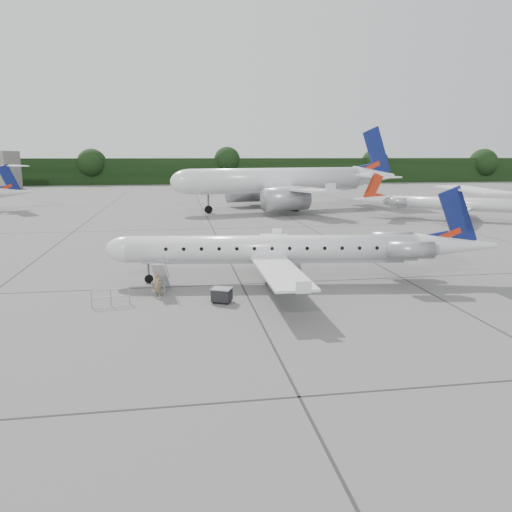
{
  "coord_description": "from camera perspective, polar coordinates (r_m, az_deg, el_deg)",
  "views": [
    {
      "loc": [
        -8.26,
        -29.89,
        8.88
      ],
      "look_at": [
        -3.14,
        2.24,
        2.3
      ],
      "focal_mm": 35.0,
      "sensor_mm": 36.0,
      "label": 1
    }
  ],
  "objects": [
    {
      "name": "airstair",
      "position": [
        33.65,
        -10.85,
        -2.22
      ],
      "size": [
        1.15,
        2.53,
        2.1
      ],
      "primitive_type": null,
      "rotation": [
        0.0,
        0.0,
        -0.13
      ],
      "color": "silver",
      "rests_on": "ground"
    },
    {
      "name": "baggage_cart",
      "position": [
        30.7,
        -3.94,
        -4.46
      ],
      "size": [
        1.4,
        1.29,
        0.98
      ],
      "primitive_type": null,
      "rotation": [
        0.0,
        0.0,
        -0.42
      ],
      "color": "black",
      "rests_on": "ground"
    },
    {
      "name": "safety_railing",
      "position": [
        31.25,
        -16.27,
        -4.59
      ],
      "size": [
        2.18,
        0.44,
        1.0
      ],
      "primitive_type": null,
      "rotation": [
        0.0,
        0.0,
        0.17
      ],
      "color": "#95979D",
      "rests_on": "ground"
    },
    {
      "name": "treeline",
      "position": [
        160.17,
        -6.18,
        9.63
      ],
      "size": [
        260.0,
        4.0,
        8.0
      ],
      "primitive_type": "cube",
      "color": "black",
      "rests_on": "ground"
    },
    {
      "name": "passenger",
      "position": [
        32.4,
        -11.2,
        -3.26
      ],
      "size": [
        0.62,
        0.45,
        1.56
      ],
      "primitive_type": "imported",
      "rotation": [
        0.0,
        0.0,
        0.14
      ],
      "color": "olive",
      "rests_on": "ground"
    },
    {
      "name": "main_regional_jet",
      "position": [
        35.02,
        1.99,
        2.35
      ],
      "size": [
        28.37,
        22.02,
        6.72
      ],
      "primitive_type": null,
      "rotation": [
        0.0,
        0.0,
        -0.13
      ],
      "color": "silver",
      "rests_on": "ground"
    },
    {
      "name": "ground",
      "position": [
        32.25,
        6.17,
        -4.61
      ],
      "size": [
        320.0,
        320.0,
        0.0
      ],
      "primitive_type": "plane",
      "color": "#5D5D5A",
      "rests_on": "ground"
    },
    {
      "name": "bg_regional_right",
      "position": [
        74.58,
        22.37,
        6.19
      ],
      "size": [
        29.72,
        27.61,
        6.34
      ],
      "primitive_type": null,
      "rotation": [
        0.0,
        0.0,
        2.58
      ],
      "color": "silver",
      "rests_on": "ground"
    },
    {
      "name": "bg_narrowbody",
      "position": [
        82.38,
        2.55,
        10.01
      ],
      "size": [
        43.87,
        36.22,
        13.71
      ],
      "primitive_type": null,
      "rotation": [
        0.0,
        0.0,
        0.25
      ],
      "color": "silver",
      "rests_on": "ground"
    }
  ]
}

